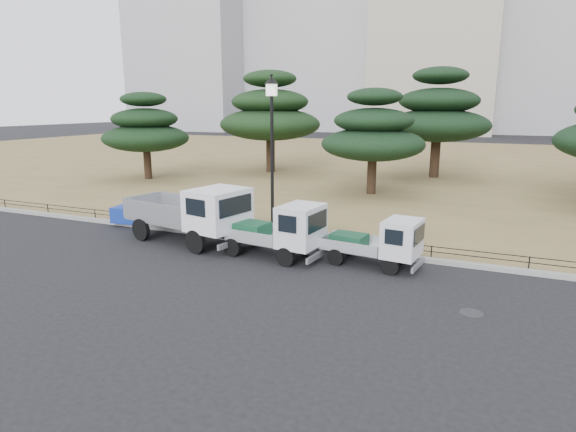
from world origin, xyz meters
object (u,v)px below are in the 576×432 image
at_px(truck_large, 192,211).
at_px(street_lamp, 272,131).
at_px(tarp_pile, 131,213).
at_px(truck_kei_rear, 378,242).
at_px(truck_kei_front, 278,230).

distance_m(truck_large, street_lamp, 4.32).
distance_m(street_lamp, tarp_pile, 7.81).
height_order(truck_large, truck_kei_rear, truck_large).
bearing_deg(street_lamp, truck_kei_rear, -17.01).
xyz_separation_m(truck_kei_rear, street_lamp, (-4.47, 1.37, 3.43)).
xyz_separation_m(truck_kei_front, street_lamp, (-1.04, 1.77, 3.29)).
bearing_deg(truck_kei_rear, truck_large, -172.77).
relative_size(truck_kei_rear, street_lamp, 0.55).
bearing_deg(street_lamp, truck_large, -153.30).
distance_m(truck_large, truck_kei_front, 3.83).
height_order(truck_kei_front, truck_kei_rear, truck_kei_front).
xyz_separation_m(truck_large, street_lamp, (2.76, 1.39, 3.01)).
bearing_deg(truck_kei_front, truck_kei_rear, 13.56).
xyz_separation_m(truck_kei_front, tarp_pile, (-7.90, 1.67, -0.43)).
height_order(street_lamp, tarp_pile, street_lamp).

